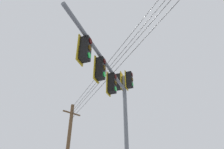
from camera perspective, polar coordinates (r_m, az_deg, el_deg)
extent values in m
cylinder|color=slate|center=(9.24, 4.28, -18.44)|extent=(0.20, 0.20, 6.60)
cylinder|color=slate|center=(7.74, -2.72, 4.45)|extent=(1.85, 5.58, 0.14)
cube|color=black|center=(10.27, 5.22, -1.61)|extent=(0.38, 0.38, 0.90)
cube|color=#B29319|center=(10.31, 4.32, -1.77)|extent=(0.17, 0.43, 1.04)
cylinder|color=#360503|center=(10.39, 6.02, -0.01)|extent=(0.09, 0.20, 0.20)
cylinder|color=#3C2703|center=(10.23, 6.11, -1.44)|extent=(0.09, 0.20, 0.20)
cylinder|color=green|center=(10.09, 6.20, -2.92)|extent=(0.09, 0.20, 0.20)
cube|color=black|center=(10.42, 2.05, -2.19)|extent=(0.38, 0.38, 0.90)
cube|color=#B29319|center=(10.37, 2.94, -2.02)|extent=(0.17, 0.43, 1.04)
cylinder|color=#360503|center=(10.61, 1.18, -0.93)|extent=(0.09, 0.20, 0.20)
cylinder|color=#3C2703|center=(10.46, 1.20, -2.34)|extent=(0.09, 0.20, 0.20)
cylinder|color=green|center=(10.32, 1.21, -3.80)|extent=(0.09, 0.20, 0.20)
cube|color=black|center=(8.27, 0.02, -2.64)|extent=(0.38, 0.38, 0.90)
cube|color=#B29319|center=(8.32, -1.07, -2.84)|extent=(0.17, 0.43, 1.04)
cylinder|color=#360503|center=(8.37, 1.08, -0.64)|extent=(0.09, 0.20, 0.20)
cylinder|color=#3C2703|center=(8.22, 1.10, -2.44)|extent=(0.09, 0.20, 0.20)
cylinder|color=green|center=(8.08, 1.12, -4.30)|extent=(0.09, 0.20, 0.20)
cube|color=black|center=(7.28, -3.43, 1.80)|extent=(0.37, 0.37, 0.90)
cube|color=#B29319|center=(7.34, -4.65, 1.54)|extent=(0.17, 0.43, 1.04)
cylinder|color=#360503|center=(7.39, -2.18, 3.99)|extent=(0.09, 0.20, 0.20)
cylinder|color=#3C2703|center=(7.22, -2.23, 2.05)|extent=(0.09, 0.20, 0.20)
cylinder|color=green|center=(7.06, -2.28, 0.01)|extent=(0.09, 0.20, 0.20)
cube|color=black|center=(6.38, -7.96, 7.55)|extent=(0.37, 0.37, 0.90)
cube|color=#B29319|center=(6.44, -9.33, 7.21)|extent=(0.15, 0.43, 1.04)
cylinder|color=#360503|center=(6.51, -6.44, 9.92)|extent=(0.08, 0.20, 0.20)
cylinder|color=#3C2703|center=(6.32, -6.60, 7.87)|extent=(0.08, 0.20, 0.20)
cylinder|color=green|center=(6.13, -6.76, 5.70)|extent=(0.08, 0.20, 0.20)
cube|color=brown|center=(20.21, -11.91, -11.22)|extent=(1.45, 1.63, 0.12)
cylinder|color=black|center=(10.30, 6.34, 7.01)|extent=(11.70, 20.54, 0.54)
cylinder|color=black|center=(10.60, 6.19, 9.01)|extent=(11.70, 20.54, 0.54)
cylinder|color=black|center=(10.82, 6.09, 10.37)|extent=(11.70, 20.54, 0.54)
cylinder|color=black|center=(11.14, 5.95, 12.22)|extent=(11.70, 20.54, 0.54)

